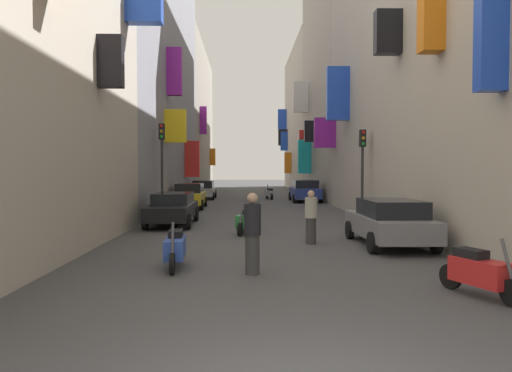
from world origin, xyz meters
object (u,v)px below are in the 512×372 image
Objects in this scene: scooter_green at (245,221)px; scooter_blue at (175,248)px; parked_car_blue at (305,190)px; scooter_silver at (269,193)px; pedestrian_near_left at (252,233)px; parked_car_silver at (203,189)px; parked_car_grey at (389,221)px; parked_car_black at (173,208)px; traffic_light_near_corner at (362,159)px; traffic_light_far_corner at (162,154)px; scooter_red at (479,272)px; pedestrian_crossing at (311,217)px; parked_car_yellow at (189,195)px.

scooter_blue is at bearing -106.44° from scooter_green.
parked_car_blue reaches higher than scooter_blue.
scooter_silver is 25.79m from pedestrian_near_left.
parked_car_grey is (7.60, -22.74, -0.01)m from parked_car_silver.
scooter_blue is 25.23m from scooter_silver.
parked_car_black is 9.76m from pedestrian_near_left.
traffic_light_far_corner is (-9.13, 1.92, 0.26)m from traffic_light_near_corner.
traffic_light_near_corner is (3.26, -15.53, 2.31)m from scooter_silver.
scooter_red is at bearing -25.89° from pedestrian_near_left.
scooter_blue is at bearing -137.33° from pedestrian_crossing.
pedestrian_near_left is (-4.19, -23.05, 0.09)m from parked_car_blue.
scooter_silver is (4.94, 16.49, -0.25)m from parked_car_black.
pedestrian_crossing is 7.08m from traffic_light_near_corner.
traffic_light_far_corner is (-5.99, 7.95, 2.21)m from pedestrian_crossing.
scooter_silver is (-2.26, 27.68, -0.00)m from scooter_red.
pedestrian_near_left reaches higher than parked_car_blue.
parked_car_blue is at bearing 75.43° from scooter_green.
parked_car_black is at bearing -173.37° from traffic_light_near_corner.
parked_car_blue is 2.59× the size of pedestrian_crossing.
pedestrian_crossing is at bearing -117.53° from traffic_light_near_corner.
pedestrian_near_left is at bearing -82.68° from parked_car_silver.
parked_car_black is at bearing -118.01° from parked_car_blue.
parked_car_black is at bearing 143.05° from parked_car_grey.
parked_car_black is (0.28, -8.26, -0.06)m from parked_car_yellow.
scooter_silver is at bearing 96.28° from parked_car_grey.
traffic_light_near_corner is (8.43, -16.25, 2.02)m from parked_car_silver.
traffic_light_near_corner reaches higher than scooter_silver.
parked_car_yellow is 14.37m from pedestrian_crossing.
traffic_light_far_corner is at bearing 124.86° from scooter_green.
scooter_green is 1.05× the size of pedestrian_crossing.
scooter_green is 0.99× the size of scooter_silver.
parked_car_silver is 20.29m from scooter_green.
parked_car_grey is at bearing -83.72° from scooter_silver.
parked_car_blue is 2.42× the size of scooter_silver.
parked_car_blue is at bearing 52.87° from traffic_light_far_corner.
parked_car_yellow is 15.77m from parked_car_grey.
scooter_red is at bearing -94.68° from traffic_light_near_corner.
scooter_green is (3.02, -2.82, -0.25)m from parked_car_black.
parked_car_silver reaches higher than scooter_red.
scooter_silver is (1.91, 19.31, 0.00)m from scooter_green.
parked_car_blue is 15.64m from parked_car_black.
parked_car_blue is 1.06× the size of traffic_light_near_corner.
scooter_silver is 0.40× the size of traffic_light_far_corner.
traffic_light_near_corner reaches higher than pedestrian_crossing.
parked_car_yellow is at bearing 139.20° from traffic_light_near_corner.
parked_car_silver is 1.00× the size of traffic_light_near_corner.
traffic_light_near_corner reaches higher than parked_car_grey.
scooter_blue is 0.44× the size of traffic_light_far_corner.
pedestrian_crossing is 10.19m from traffic_light_far_corner.
traffic_light_far_corner reaches higher than parked_car_grey.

